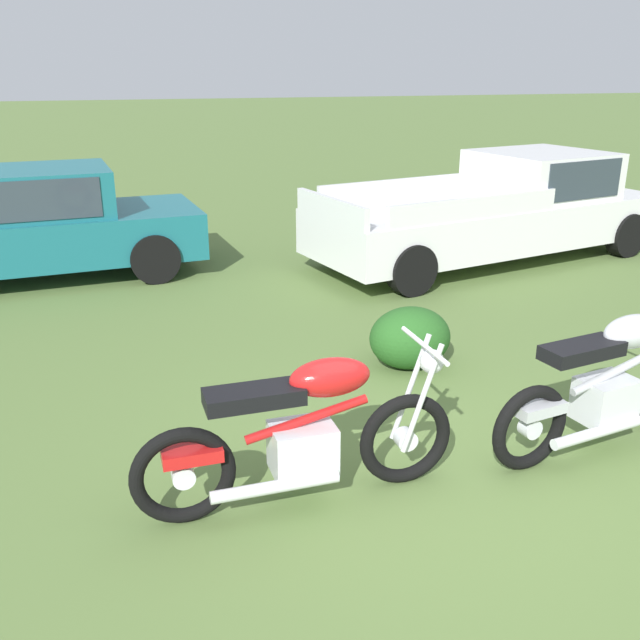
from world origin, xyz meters
TOP-DOWN VIEW (x-y plane):
  - ground_plane at (0.00, 0.00)m, footprint 120.00×120.00m
  - motorcycle_red at (-1.10, 0.18)m, footprint 2.11×0.64m
  - motorcycle_silver at (1.19, 0.19)m, footprint 1.97×0.72m
  - car_teal at (-3.08, 6.14)m, footprint 4.35×2.05m
  - pickup_truck_white at (3.39, 5.19)m, footprint 5.50×2.75m
  - shrub_low at (0.45, 1.96)m, footprint 0.77×0.63m

SIDE VIEW (x-z plane):
  - ground_plane at x=0.00m, z-range 0.00..0.00m
  - shrub_low at x=0.45m, z-range 0.00..0.57m
  - motorcycle_red at x=-1.10m, z-range -0.02..1.00m
  - motorcycle_silver at x=1.19m, z-range -0.01..1.00m
  - pickup_truck_white at x=3.39m, z-range 0.01..1.50m
  - car_teal at x=-3.08m, z-range 0.08..1.51m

